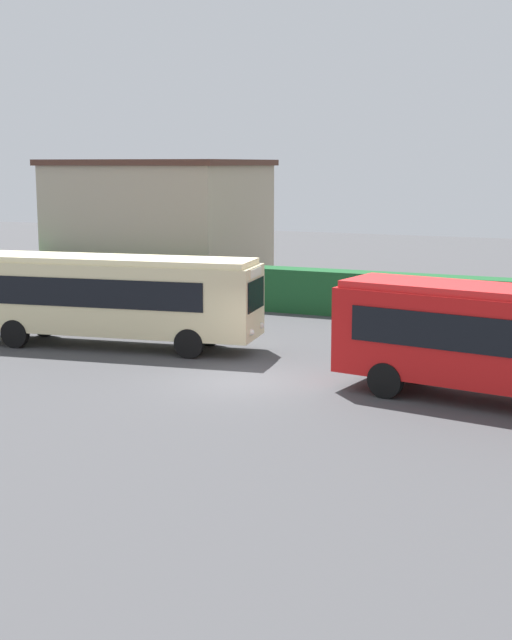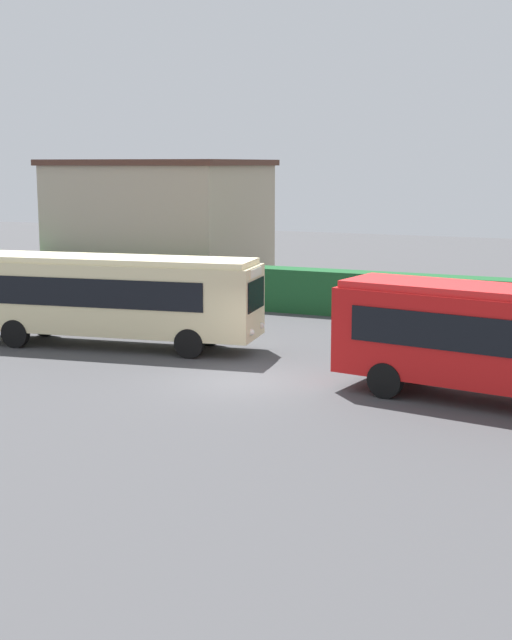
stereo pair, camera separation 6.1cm
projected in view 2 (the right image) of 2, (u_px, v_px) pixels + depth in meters
ground_plane at (242, 381)px, 26.02m from camera, size 110.40×110.40×0.00m
bus_cream at (112, 295)px, 30.65m from camera, size 10.73×3.89×3.19m
bus_red at (497, 337)px, 23.31m from camera, size 9.02×3.67×3.16m
person_right at (144, 308)px, 33.14m from camera, size 0.49×0.43×1.86m
hedge_row at (365, 294)px, 36.92m from camera, size 67.20×1.27×1.88m
depot_building at (161, 223)px, 45.69m from camera, size 10.03×8.07×6.58m
traffic_cone at (352, 318)px, 34.98m from camera, size 0.36×0.36×0.60m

